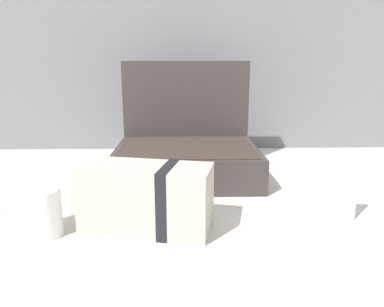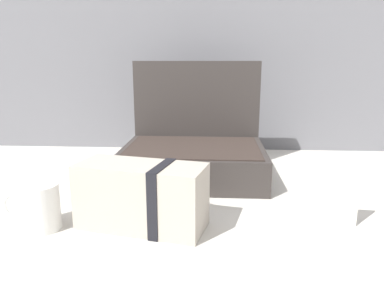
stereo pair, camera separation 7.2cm
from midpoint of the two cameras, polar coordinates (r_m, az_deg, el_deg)
ground_plane at (r=0.89m, az=-1.74°, el=-7.44°), size 6.00×6.00×0.00m
open_suitcase at (r=1.08m, az=-2.77°, el=0.38°), size 0.40×0.33×0.32m
cream_toiletry_bag at (r=0.74m, az=-9.55°, el=-6.74°), size 0.27×0.16×0.13m
coffee_mug at (r=0.78m, az=-24.94°, el=-8.22°), size 0.12×0.08×0.09m
info_card_left at (r=0.81m, az=18.30°, el=-5.58°), size 0.10×0.02×0.12m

